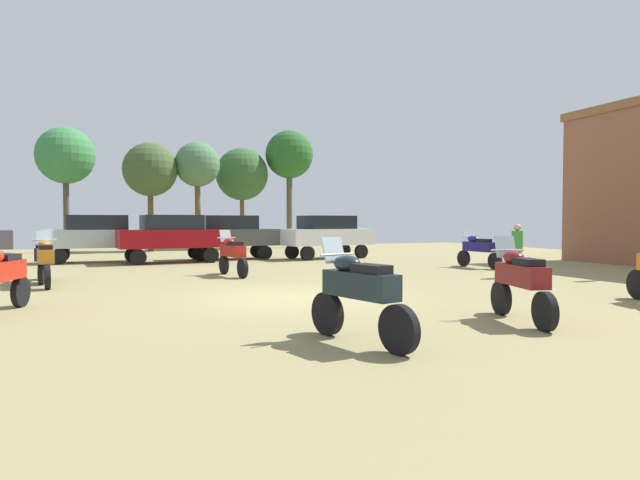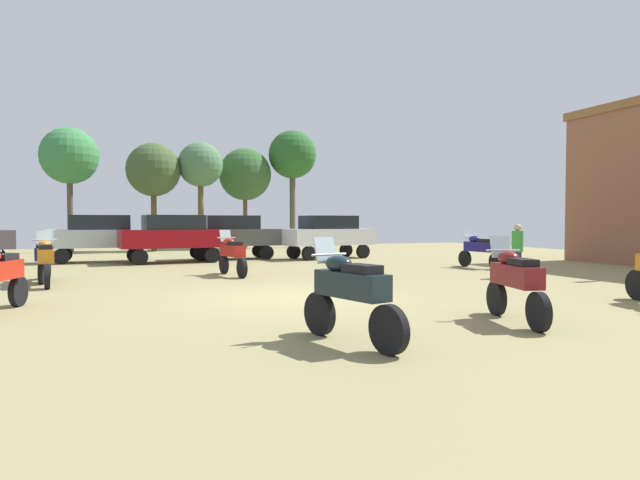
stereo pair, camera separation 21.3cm
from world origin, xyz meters
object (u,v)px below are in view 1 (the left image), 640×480
object	(u,v)px
person_1	(517,246)
tree_8	(242,175)
car_1	(172,235)
motorcycle_9	(1,276)
tree_2	(289,156)
car_3	(98,235)
tree_1	(65,156)
tree_7	(197,166)
car_4	(230,234)
motorcycle_1	(232,253)
tree_3	(150,170)
car_5	(327,234)
motorcycle_4	(521,280)
motorcycle_8	(478,249)
motorcycle_3	(44,257)
motorcycle_2	(45,259)
motorcycle_5	(359,292)

from	to	relation	value
person_1	tree_8	distance (m)	21.79
car_1	motorcycle_9	bearing A→B (deg)	154.04
tree_2	car_3	bearing A→B (deg)	-140.56
tree_1	tree_7	distance (m)	7.21
car_4	tree_2	world-z (taller)	tree_2
motorcycle_1	tree_3	distance (m)	16.59
car_3	car_5	xyz separation A→B (m)	(9.91, -1.28, 0.00)
motorcycle_4	person_1	distance (m)	7.84
motorcycle_4	motorcycle_9	distance (m)	9.44
car_1	tree_1	bearing A→B (deg)	19.53
tree_3	tree_1	bearing A→B (deg)	178.07
motorcycle_8	motorcycle_3	bearing A→B (deg)	171.80
car_3	tree_8	world-z (taller)	tree_8
tree_8	motorcycle_9	bearing A→B (deg)	-113.02
motorcycle_2	motorcycle_3	world-z (taller)	motorcycle_2
tree_1	tree_2	world-z (taller)	tree_2
person_1	car_3	bearing A→B (deg)	-130.06
motorcycle_2	tree_2	bearing A→B (deg)	45.77
motorcycle_1	motorcycle_8	size ratio (longest dim) A/B	0.97
motorcycle_3	motorcycle_1	bearing A→B (deg)	-3.15
car_5	tree_8	bearing A→B (deg)	-2.81
car_4	tree_7	world-z (taller)	tree_7
motorcycle_5	motorcycle_8	xyz separation A→B (m)	(9.46, 9.70, -0.02)
motorcycle_9	car_4	size ratio (longest dim) A/B	0.48
motorcycle_5	car_1	size ratio (longest dim) A/B	0.47
motorcycle_3	person_1	world-z (taller)	person_1
car_4	tree_1	distance (m)	12.19
motorcycle_8	tree_8	world-z (taller)	tree_8
motorcycle_3	car_4	bearing A→B (deg)	46.12
motorcycle_4	tree_2	bearing A→B (deg)	94.89
motorcycle_1	motorcycle_5	distance (m)	10.02
person_1	car_5	bearing A→B (deg)	-164.18
car_5	motorcycle_8	bearing A→B (deg)	-163.44
tree_1	tree_8	world-z (taller)	tree_1
car_4	motorcycle_8	bearing A→B (deg)	-135.06
motorcycle_8	tree_3	xyz separation A→B (m)	(-10.71, 16.34, 4.02)
motorcycle_9	car_1	xyz separation A→B (m)	(4.21, 11.66, 0.46)
motorcycle_2	car_3	world-z (taller)	car_3
car_3	motorcycle_3	bearing A→B (deg)	169.50
motorcycle_5	car_1	xyz separation A→B (m)	(-0.99, 16.29, 0.44)
car_1	tree_1	size ratio (longest dim) A/B	0.64
motorcycle_5	person_1	size ratio (longest dim) A/B	1.28
motorcycle_3	motorcycle_8	xyz separation A→B (m)	(14.56, -0.55, -0.01)
person_1	tree_7	distance (m)	21.17
motorcycle_3	tree_7	bearing A→B (deg)	66.67
motorcycle_3	tree_1	bearing A→B (deg)	91.59
motorcycle_8	tree_3	size ratio (longest dim) A/B	0.35
motorcycle_3	motorcycle_9	world-z (taller)	motorcycle_3
tree_2	tree_7	bearing A→B (deg)	-169.51
car_1	tree_3	world-z (taller)	tree_3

